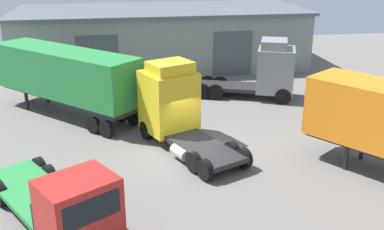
{
  "coord_description": "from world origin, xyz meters",
  "views": [
    {
      "loc": [
        -3.65,
        -20.3,
        9.72
      ],
      "look_at": [
        -0.11,
        1.19,
        1.6
      ],
      "focal_mm": 42.0,
      "sensor_mm": 36.0,
      "label": 1
    }
  ],
  "objects_px": {
    "container_trailer_green": "(65,75)",
    "flatbed_truck_red": "(65,204)",
    "tractor_unit_grey": "(267,71)",
    "tractor_unit_yellow": "(174,106)",
    "gravel_pile": "(352,94)"
  },
  "relations": [
    {
      "from": "flatbed_truck_red",
      "to": "tractor_unit_grey",
      "type": "height_order",
      "value": "tractor_unit_grey"
    },
    {
      "from": "flatbed_truck_red",
      "to": "tractor_unit_yellow",
      "type": "bearing_deg",
      "value": 116.19
    },
    {
      "from": "flatbed_truck_red",
      "to": "container_trailer_green",
      "type": "bearing_deg",
      "value": 152.86
    },
    {
      "from": "flatbed_truck_red",
      "to": "tractor_unit_grey",
      "type": "bearing_deg",
      "value": 107.61
    },
    {
      "from": "tractor_unit_yellow",
      "to": "tractor_unit_grey",
      "type": "bearing_deg",
      "value": -72.47
    },
    {
      "from": "tractor_unit_yellow",
      "to": "tractor_unit_grey",
      "type": "distance_m",
      "value": 9.6
    },
    {
      "from": "tractor_unit_yellow",
      "to": "gravel_pile",
      "type": "height_order",
      "value": "tractor_unit_yellow"
    },
    {
      "from": "container_trailer_green",
      "to": "flatbed_truck_red",
      "type": "distance_m",
      "value": 12.84
    },
    {
      "from": "container_trailer_green",
      "to": "flatbed_truck_red",
      "type": "bearing_deg",
      "value": 139.46
    },
    {
      "from": "gravel_pile",
      "to": "tractor_unit_grey",
      "type": "bearing_deg",
      "value": 153.9
    },
    {
      "from": "container_trailer_green",
      "to": "tractor_unit_yellow",
      "type": "bearing_deg",
      "value": -175.33
    },
    {
      "from": "flatbed_truck_red",
      "to": "tractor_unit_grey",
      "type": "xyz_separation_m",
      "value": [
        12.03,
        14.13,
        0.59
      ]
    },
    {
      "from": "container_trailer_green",
      "to": "flatbed_truck_red",
      "type": "xyz_separation_m",
      "value": [
        1.08,
        -12.73,
        -1.29
      ]
    },
    {
      "from": "gravel_pile",
      "to": "container_trailer_green",
      "type": "bearing_deg",
      "value": 176.62
    },
    {
      "from": "container_trailer_green",
      "to": "gravel_pile",
      "type": "xyz_separation_m",
      "value": [
        18.14,
        -1.07,
        -1.84
      ]
    }
  ]
}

